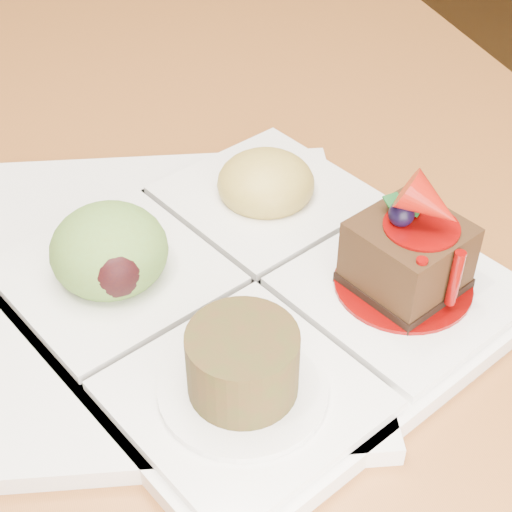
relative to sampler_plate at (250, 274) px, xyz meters
name	(u,v)px	position (x,y,z in m)	size (l,w,h in m)	color
sampler_plate	(250,274)	(0.00, 0.00, 0.00)	(0.32, 0.32, 0.10)	white
second_plate	(136,287)	(-0.06, 0.03, -0.01)	(0.27, 0.27, 0.01)	white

